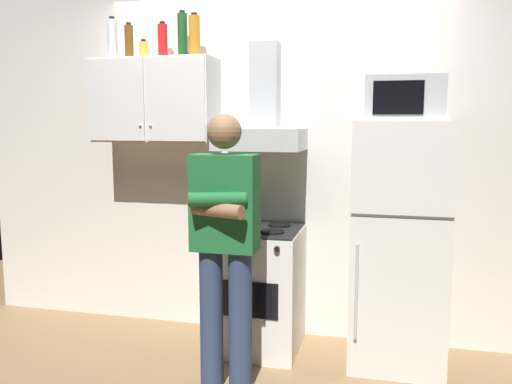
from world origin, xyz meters
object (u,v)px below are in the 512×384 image
(microwave, at_px, (404,99))
(person_standing, at_px, (225,242))
(upper_cabinet, at_px, (155,100))
(bottle_soda_red, at_px, (163,41))
(range_hood, at_px, (262,121))
(bottle_liquor_amber, at_px, (195,36))
(bottle_beer_brown, at_px, (129,42))
(bottle_spice_jar, at_px, (144,50))
(bottle_wine_green, at_px, (183,35))
(bottle_vodka_clear, at_px, (113,39))
(refrigerator, at_px, (399,244))
(stove_oven, at_px, (258,288))

(microwave, xyz_separation_m, person_standing, (-1.00, -0.62, -0.84))
(upper_cabinet, height_order, bottle_soda_red, bottle_soda_red)
(bottle_soda_red, bearing_deg, range_hood, -2.92)
(bottle_liquor_amber, bearing_deg, bottle_beer_brown, -176.08)
(range_hood, xyz_separation_m, bottle_beer_brown, (-0.98, -0.02, 0.57))
(bottle_spice_jar, xyz_separation_m, bottle_beer_brown, (-0.09, -0.05, 0.06))
(upper_cabinet, xyz_separation_m, bottle_wine_green, (0.20, 0.04, 0.46))
(bottle_wine_green, height_order, bottle_liquor_amber, bottle_wine_green)
(bottle_soda_red, xyz_separation_m, bottle_beer_brown, (-0.23, -0.06, -0.00))
(bottle_wine_green, xyz_separation_m, bottle_liquor_amber, (0.10, -0.03, -0.01))
(microwave, xyz_separation_m, bottle_vodka_clear, (-2.06, 0.07, 0.45))
(bottle_wine_green, height_order, bottle_beer_brown, bottle_wine_green)
(bottle_wine_green, distance_m, bottle_vodka_clear, 0.52)
(bottle_wine_green, relative_size, bottle_soda_red, 1.27)
(bottle_soda_red, bearing_deg, refrigerator, -5.52)
(person_standing, distance_m, bottle_soda_red, 1.64)
(microwave, height_order, bottle_vodka_clear, bottle_vodka_clear)
(person_standing, relative_size, bottle_beer_brown, 6.43)
(bottle_soda_red, distance_m, bottle_vodka_clear, 0.37)
(bottle_soda_red, distance_m, bottle_beer_brown, 0.24)
(person_standing, height_order, bottle_soda_red, bottle_soda_red)
(upper_cabinet, relative_size, refrigerator, 0.56)
(bottle_spice_jar, height_order, bottle_liquor_amber, bottle_liquor_amber)
(refrigerator, relative_size, bottle_beer_brown, 6.28)
(microwave, distance_m, bottle_liquor_amber, 1.52)
(stove_oven, bearing_deg, bottle_soda_red, 167.59)
(stove_oven, relative_size, bottle_liquor_amber, 2.86)
(upper_cabinet, relative_size, bottle_vodka_clear, 3.01)
(stove_oven, height_order, bottle_spice_jar, bottle_spice_jar)
(bottle_spice_jar, distance_m, bottle_liquor_amber, 0.41)
(upper_cabinet, relative_size, stove_oven, 1.03)
(bottle_wine_green, bearing_deg, bottle_spice_jar, -175.66)
(refrigerator, height_order, bottle_liquor_amber, bottle_liquor_amber)
(refrigerator, xyz_separation_m, bottle_vodka_clear, (-2.06, 0.09, 1.39))
(bottle_soda_red, bearing_deg, bottle_spice_jar, -173.00)
(bottle_soda_red, xyz_separation_m, bottle_vodka_clear, (-0.36, -0.07, 0.02))
(stove_oven, distance_m, range_hood, 1.17)
(refrigerator, xyz_separation_m, bottle_spice_jar, (-1.84, 0.15, 1.31))
(bottle_vodka_clear, distance_m, bottle_liquor_amber, 0.62)
(person_standing, bearing_deg, stove_oven, 85.28)
(range_hood, xyz_separation_m, bottle_soda_red, (-0.75, 0.04, 0.58))
(refrigerator, bearing_deg, microwave, 90.90)
(microwave, bearing_deg, bottle_liquor_amber, 175.40)
(bottle_wine_green, height_order, bottle_soda_red, bottle_wine_green)
(bottle_beer_brown, bearing_deg, person_standing, -37.14)
(bottle_beer_brown, bearing_deg, bottle_vodka_clear, -175.23)
(microwave, relative_size, bottle_vodka_clear, 1.60)
(bottle_liquor_amber, bearing_deg, bottle_vodka_clear, -175.91)
(bottle_soda_red, height_order, bottle_liquor_amber, bottle_liquor_amber)
(range_hood, height_order, bottle_vodka_clear, bottle_vodka_clear)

